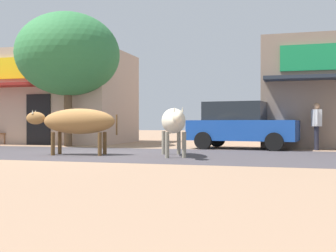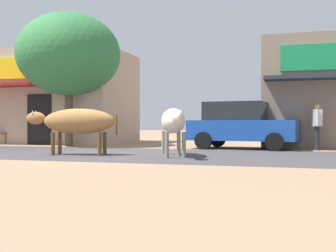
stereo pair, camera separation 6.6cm
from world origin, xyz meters
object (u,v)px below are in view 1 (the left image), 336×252
parked_hatchback_car (241,125)px  cow_far_dark (174,121)px  pedestrian_by_shop (317,123)px  cow_near_brown (77,122)px  roadside_tree (68,55)px

parked_hatchback_car → cow_far_dark: size_ratio=1.55×
parked_hatchback_car → pedestrian_by_shop: 2.51m
parked_hatchback_car → cow_near_brown: (-4.14, -4.22, 0.10)m
pedestrian_by_shop → cow_far_dark: bearing=-135.2°
roadside_tree → cow_far_dark: roadside_tree is taller
roadside_tree → pedestrian_by_shop: (9.27, -0.09, -2.69)m
roadside_tree → cow_near_brown: 5.64m
roadside_tree → cow_near_brown: (2.62, -4.22, -2.67)m
cow_near_brown → cow_far_dark: cow_near_brown is taller
cow_far_dark → pedestrian_by_shop: pedestrian_by_shop is taller
cow_near_brown → pedestrian_by_shop: (6.65, 4.13, -0.02)m
parked_hatchback_car → pedestrian_by_shop: parked_hatchback_car is taller
cow_near_brown → pedestrian_by_shop: pedestrian_by_shop is taller
parked_hatchback_car → cow_near_brown: parked_hatchback_car is taller
parked_hatchback_car → pedestrian_by_shop: bearing=-1.9°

